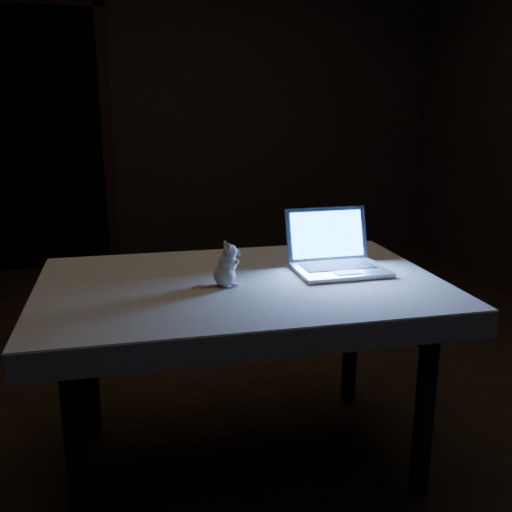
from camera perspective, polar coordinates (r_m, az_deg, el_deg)
name	(u,v)px	position (r m, az deg, el deg)	size (l,w,h in m)	color
floor	(258,388)	(2.82, 0.20, -13.07)	(5.00, 5.00, 0.00)	black
back_wall	(180,107)	(4.95, -7.56, 14.51)	(4.50, 0.04, 2.60)	black
doorway	(44,138)	(4.93, -20.48, 10.99)	(1.06, 0.36, 2.13)	black
table	(242,374)	(2.16, -1.45, -11.67)	(1.32, 0.85, 0.71)	black
tablecloth	(249,291)	(2.05, -0.71, -3.56)	(1.41, 0.94, 0.09)	beige
laptop	(341,243)	(2.12, 8.53, 1.29)	(0.33, 0.29, 0.22)	#B5B5BA
plush_mouse	(224,264)	(1.95, -3.18, -0.84)	(0.11, 0.11, 0.15)	silver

